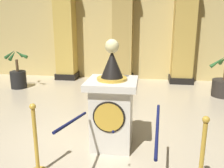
{
  "coord_description": "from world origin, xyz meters",
  "views": [
    {
      "loc": [
        0.8,
        -3.37,
        1.96
      ],
      "look_at": [
        0.29,
        0.14,
        1.03
      ],
      "focal_mm": 38.73,
      "sensor_mm": 36.0,
      "label": 1
    }
  ],
  "objects_px": {
    "potted_palm_right": "(224,85)",
    "pedestal_clock": "(112,107)",
    "stanchion_near": "(37,150)",
    "potted_palm_left": "(18,76)"
  },
  "relations": [
    {
      "from": "potted_palm_right",
      "to": "pedestal_clock",
      "type": "bearing_deg",
      "value": -130.07
    },
    {
      "from": "potted_palm_right",
      "to": "stanchion_near",
      "type": "bearing_deg",
      "value": -131.1
    },
    {
      "from": "stanchion_near",
      "to": "potted_palm_right",
      "type": "distance_m",
      "value": 5.2
    },
    {
      "from": "pedestal_clock",
      "to": "stanchion_near",
      "type": "height_order",
      "value": "pedestal_clock"
    },
    {
      "from": "stanchion_near",
      "to": "potted_palm_left",
      "type": "relative_size",
      "value": 0.84
    },
    {
      "from": "pedestal_clock",
      "to": "potted_palm_right",
      "type": "distance_m",
      "value": 4.0
    },
    {
      "from": "potted_palm_left",
      "to": "potted_palm_right",
      "type": "bearing_deg",
      "value": 0.01
    },
    {
      "from": "pedestal_clock",
      "to": "potted_palm_right",
      "type": "relative_size",
      "value": 1.54
    },
    {
      "from": "stanchion_near",
      "to": "potted_palm_left",
      "type": "distance_m",
      "value": 4.6
    },
    {
      "from": "stanchion_near",
      "to": "potted_palm_right",
      "type": "bearing_deg",
      "value": 48.9
    }
  ]
}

